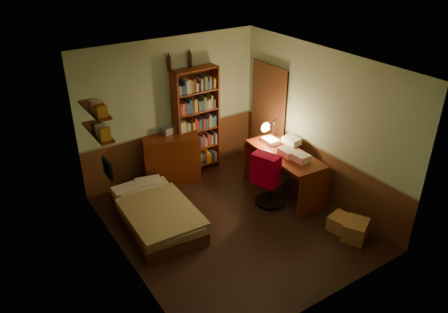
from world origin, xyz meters
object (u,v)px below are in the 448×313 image
desk_lamp (274,125)px  cardboard_box_a (355,230)px  bed (156,208)px  office_chair (271,177)px  bookshelf (196,121)px  mini_stereo (169,130)px  cardboard_box_b (339,222)px  dresser (172,158)px  desk (284,173)px

desk_lamp → cardboard_box_a: size_ratio=1.33×
bed → office_chair: office_chair is taller
bookshelf → desk_lamp: bearing=-50.4°
bed → desk_lamp: (2.42, 0.08, 0.82)m
mini_stereo → bookshelf: (0.56, -0.04, 0.05)m
mini_stereo → office_chair: mini_stereo is taller
cardboard_box_a → bed: bearing=138.8°
mini_stereo → cardboard_box_b: bearing=-70.9°
bookshelf → dresser: bearing=-174.7°
dresser → cardboard_box_b: (1.49, -2.82, -0.33)m
mini_stereo → cardboard_box_b: (1.45, -2.95, -0.84)m
bed → dresser: bearing=56.7°
cardboard_box_a → cardboard_box_b: 0.30m
bookshelf → desk_lamp: bookshelf is taller
desk → desk_lamp: 0.89m
bed → cardboard_box_b: size_ratio=5.38×
mini_stereo → cardboard_box_a: 3.65m
desk → desk_lamp: (0.17, 0.54, 0.68)m
desk → desk_lamp: bearing=76.2°
desk → cardboard_box_a: (0.10, -1.59, -0.26)m
desk_lamp → office_chair: desk_lamp is taller
bookshelf → cardboard_box_a: bookshelf is taller
dresser → bookshelf: 0.83m
dresser → cardboard_box_b: bearing=-42.8°
dresser → mini_stereo: 0.53m
desk_lamp → cardboard_box_a: 2.33m
cardboard_box_a → office_chair: bearing=107.6°
desk_lamp → office_chair: size_ratio=0.53×
office_chair → cardboard_box_b: 1.32m
desk_lamp → mini_stereo: bearing=125.4°
bed → cardboard_box_a: (2.35, -2.06, -0.12)m
bookshelf → office_chair: size_ratio=1.99×
desk → cardboard_box_b: bearing=-83.0°
bookshelf → desk: bookshelf is taller
desk_lamp → cardboard_box_b: bearing=-111.5°
bed → bookshelf: size_ratio=0.90×
desk_lamp → cardboard_box_b: desk_lamp is taller
bookshelf → desk: bearing=-66.1°
bed → cardboard_box_b: (2.33, -1.76, -0.15)m
cardboard_box_b → bookshelf: bearing=107.1°
cardboard_box_b → bed: bearing=143.0°
bookshelf → desk: size_ratio=1.32×
office_chair → bookshelf: bearing=84.9°
bed → desk_lamp: bearing=6.8°
bed → desk: bearing=-6.7°
mini_stereo → cardboard_box_b: 3.39m
dresser → desk: bearing=-28.0°
desk_lamp → dresser: bearing=129.2°
bookshelf → cardboard_box_b: 3.17m
office_chair → mini_stereo: bearing=100.0°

